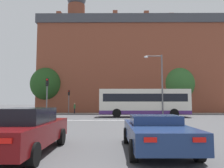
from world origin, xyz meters
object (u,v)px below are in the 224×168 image
(car_saloon_left, at_px, (25,130))
(traffic_light_near_left, at_px, (47,92))
(car_roadster_right, at_px, (156,132))
(pedestrian_walking_east, at_px, (166,107))
(street_lamp_junction, at_px, (159,79))
(pedestrian_waiting, at_px, (75,107))
(traffic_light_far_left, at_px, (69,98))
(bus_crossing_lead, at_px, (144,102))

(car_saloon_left, relative_size, traffic_light_near_left, 1.19)
(car_roadster_right, bearing_deg, pedestrian_walking_east, 75.47)
(traffic_light_near_left, bearing_deg, street_lamp_junction, 14.03)
(street_lamp_junction, distance_m, pedestrian_waiting, 15.17)
(car_roadster_right, distance_m, street_lamp_junction, 17.92)
(car_saloon_left, distance_m, street_lamp_junction, 19.72)
(pedestrian_waiting, bearing_deg, car_roadster_right, 16.51)
(traffic_light_near_left, bearing_deg, traffic_light_far_left, 91.07)
(traffic_light_near_left, relative_size, pedestrian_waiting, 2.53)
(car_saloon_left, xyz_separation_m, street_lamp_junction, (8.17, 17.58, 3.64))
(car_roadster_right, bearing_deg, street_lamp_junction, 77.25)
(bus_crossing_lead, bearing_deg, car_saloon_left, -19.23)
(bus_crossing_lead, distance_m, traffic_light_near_left, 11.25)
(traffic_light_far_left, bearing_deg, pedestrian_waiting, 31.65)
(traffic_light_near_left, bearing_deg, car_saloon_left, -75.54)
(street_lamp_junction, relative_size, pedestrian_waiting, 4.41)
(traffic_light_far_left, distance_m, street_lamp_junction, 15.23)
(traffic_light_near_left, relative_size, street_lamp_junction, 0.57)
(car_roadster_right, bearing_deg, traffic_light_near_left, 119.69)
(bus_crossing_lead, xyz_separation_m, traffic_light_near_left, (-10.35, -4.28, 1.03))
(traffic_light_near_left, bearing_deg, bus_crossing_lead, 22.48)
(traffic_light_far_left, distance_m, pedestrian_walking_east, 15.42)
(traffic_light_far_left, bearing_deg, car_roadster_right, -72.13)
(bus_crossing_lead, xyz_separation_m, pedestrian_walking_east, (4.72, 8.89, -0.81))
(car_saloon_left, xyz_separation_m, pedestrian_walking_east, (11.31, 27.77, 0.17))
(car_saloon_left, height_order, street_lamp_junction, street_lamp_junction)
(car_saloon_left, xyz_separation_m, traffic_light_near_left, (-3.76, 14.59, 2.02))
(traffic_light_far_left, bearing_deg, street_lamp_junction, -36.37)
(car_roadster_right, xyz_separation_m, pedestrian_walking_east, (6.89, 27.31, 0.29))
(traffic_light_near_left, distance_m, street_lamp_junction, 12.41)
(bus_crossing_lead, relative_size, traffic_light_far_left, 2.93)
(traffic_light_far_left, distance_m, traffic_light_near_left, 11.95)
(traffic_light_near_left, height_order, street_lamp_junction, street_lamp_junction)
(pedestrian_walking_east, bearing_deg, bus_crossing_lead, -58.22)
(car_roadster_right, relative_size, street_lamp_junction, 0.65)
(traffic_light_far_left, bearing_deg, pedestrian_walking_east, 4.62)
(car_roadster_right, relative_size, bus_crossing_lead, 0.44)
(car_roadster_right, xyz_separation_m, bus_crossing_lead, (2.17, 18.42, 1.10))
(traffic_light_near_left, bearing_deg, pedestrian_walking_east, 41.17)
(car_roadster_right, distance_m, bus_crossing_lead, 18.58)
(bus_crossing_lead, bearing_deg, pedestrian_waiting, -130.00)
(bus_crossing_lead, relative_size, pedestrian_waiting, 6.45)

